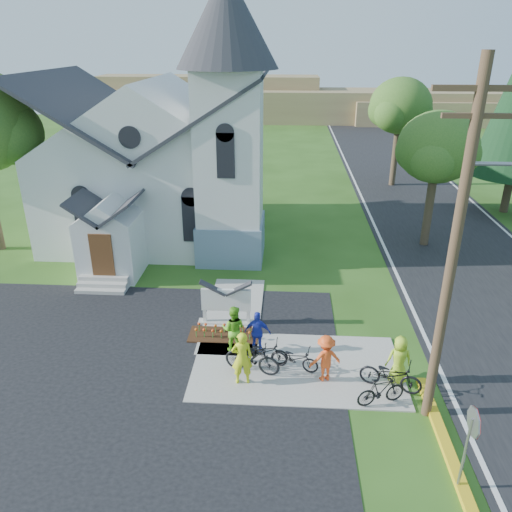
# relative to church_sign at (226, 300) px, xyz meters

# --- Properties ---
(ground) EXTENTS (120.00, 120.00, 0.00)m
(ground) POSITION_rel_church_sign_xyz_m (1.20, -3.20, -1.03)
(ground) COLOR #2D5017
(ground) RESTS_ON ground
(parking_lot) EXTENTS (20.00, 16.00, 0.02)m
(parking_lot) POSITION_rel_church_sign_xyz_m (-5.80, -5.20, -1.02)
(parking_lot) COLOR black
(parking_lot) RESTS_ON ground
(road) EXTENTS (8.00, 90.00, 0.02)m
(road) POSITION_rel_church_sign_xyz_m (11.20, 11.80, -1.02)
(road) COLOR black
(road) RESTS_ON ground
(sidewalk) EXTENTS (7.00, 4.00, 0.05)m
(sidewalk) POSITION_rel_church_sign_xyz_m (2.70, -2.70, -1.00)
(sidewalk) COLOR #A49F94
(sidewalk) RESTS_ON ground
(church) EXTENTS (12.35, 12.00, 13.00)m
(church) POSITION_rel_church_sign_xyz_m (-4.28, 9.28, 4.22)
(church) COLOR white
(church) RESTS_ON ground
(church_sign) EXTENTS (2.20, 0.40, 1.70)m
(church_sign) POSITION_rel_church_sign_xyz_m (0.00, 0.00, 0.00)
(church_sign) COLOR #A49F94
(church_sign) RESTS_ON ground
(flower_bed) EXTENTS (2.60, 1.10, 0.07)m
(flower_bed) POSITION_rel_church_sign_xyz_m (0.00, -0.90, -0.99)
(flower_bed) COLOR #33180E
(flower_bed) RESTS_ON ground
(utility_pole) EXTENTS (3.45, 0.28, 10.00)m
(utility_pole) POSITION_rel_church_sign_xyz_m (6.56, -4.70, 4.38)
(utility_pole) COLOR #4A3125
(utility_pole) RESTS_ON ground
(stop_sign) EXTENTS (0.11, 0.76, 2.48)m
(stop_sign) POSITION_rel_church_sign_xyz_m (6.63, -7.40, 0.75)
(stop_sign) COLOR gray
(stop_sign) RESTS_ON ground
(tree_road_near) EXTENTS (4.00, 4.00, 7.05)m
(tree_road_near) POSITION_rel_church_sign_xyz_m (9.70, 8.80, 4.18)
(tree_road_near) COLOR #3D2F21
(tree_road_near) RESTS_ON ground
(tree_road_mid) EXTENTS (4.40, 4.40, 7.80)m
(tree_road_mid) POSITION_rel_church_sign_xyz_m (10.20, 20.80, 4.75)
(tree_road_mid) COLOR #3D2F21
(tree_road_mid) RESTS_ON ground
(distant_hills) EXTENTS (61.00, 10.00, 5.60)m
(distant_hills) POSITION_rel_church_sign_xyz_m (4.56, 53.13, 1.15)
(distant_hills) COLOR olive
(distant_hills) RESTS_ON ground
(cyclist_0) EXTENTS (0.74, 0.55, 1.85)m
(cyclist_0) POSITION_rel_church_sign_xyz_m (0.93, -3.62, -0.05)
(cyclist_0) COLOR #C9DA19
(cyclist_0) RESTS_ON sidewalk
(bike_0) EXTENTS (1.74, 0.72, 0.90)m
(bike_0) POSITION_rel_church_sign_xyz_m (1.55, -2.55, -0.53)
(bike_0) COLOR black
(bike_0) RESTS_ON sidewalk
(cyclist_1) EXTENTS (0.91, 0.75, 1.75)m
(cyclist_1) POSITION_rel_church_sign_xyz_m (0.48, -1.86, -0.10)
(cyclist_1) COLOR #65BD23
(cyclist_1) RESTS_ON sidewalk
(bike_1) EXTENTS (1.96, 0.99, 1.13)m
(bike_1) POSITION_rel_church_sign_xyz_m (1.21, -3.09, -0.41)
(bike_1) COLOR black
(bike_1) RESTS_ON sidewalk
(cyclist_2) EXTENTS (0.95, 0.47, 1.57)m
(cyclist_2) POSITION_rel_church_sign_xyz_m (1.32, -1.87, -0.19)
(cyclist_2) COLOR #2634BE
(cyclist_2) RESTS_ON sidewalk
(bike_2) EXTENTS (1.71, 1.01, 0.85)m
(bike_2) POSITION_rel_church_sign_xyz_m (2.62, -2.82, -0.55)
(bike_2) COLOR black
(bike_2) RESTS_ON sidewalk
(cyclist_3) EXTENTS (1.17, 0.89, 1.61)m
(cyclist_3) POSITION_rel_church_sign_xyz_m (3.58, -3.31, -0.17)
(cyclist_3) COLOR #FC521C
(cyclist_3) RESTS_ON sidewalk
(bike_3) EXTENTS (1.61, 0.92, 0.93)m
(bike_3) POSITION_rel_church_sign_xyz_m (5.19, -4.40, -0.51)
(bike_3) COLOR black
(bike_3) RESTS_ON sidewalk
(cyclist_4) EXTENTS (0.85, 0.60, 1.65)m
(cyclist_4) POSITION_rel_church_sign_xyz_m (5.90, -3.27, -0.15)
(cyclist_4) COLOR #A6D327
(cyclist_4) RESTS_ON sidewalk
(bike_4) EXTENTS (2.05, 1.29, 1.02)m
(bike_4) POSITION_rel_church_sign_xyz_m (5.60, -3.65, -0.47)
(bike_4) COLOR black
(bike_4) RESTS_ON sidewalk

